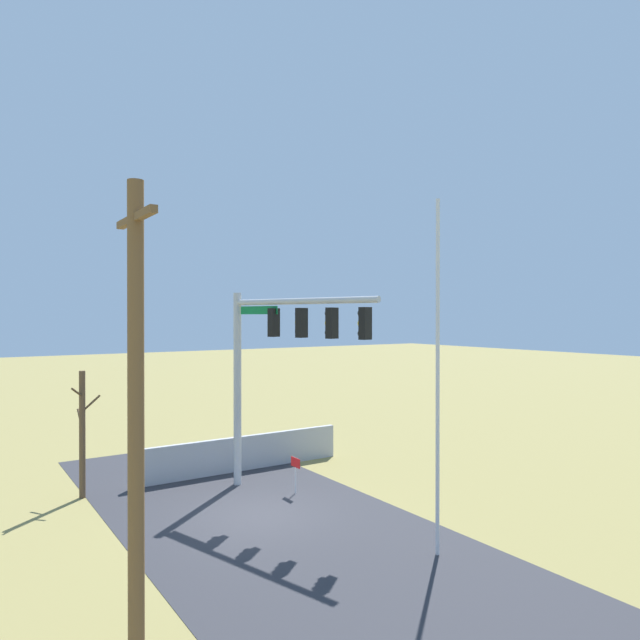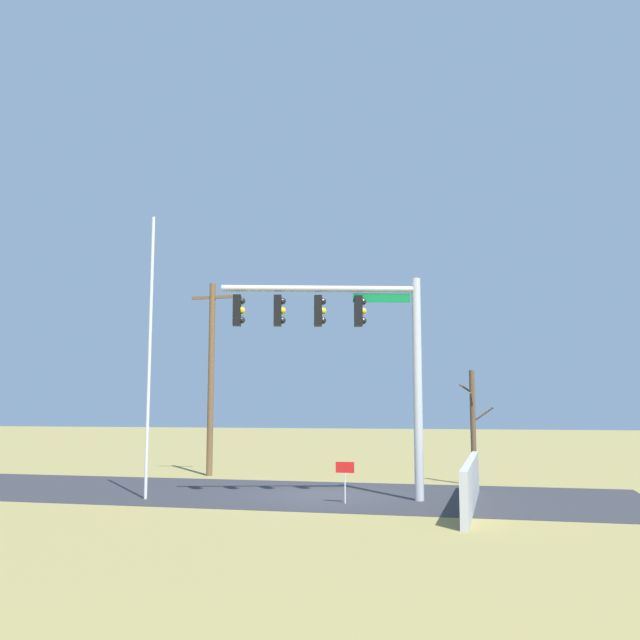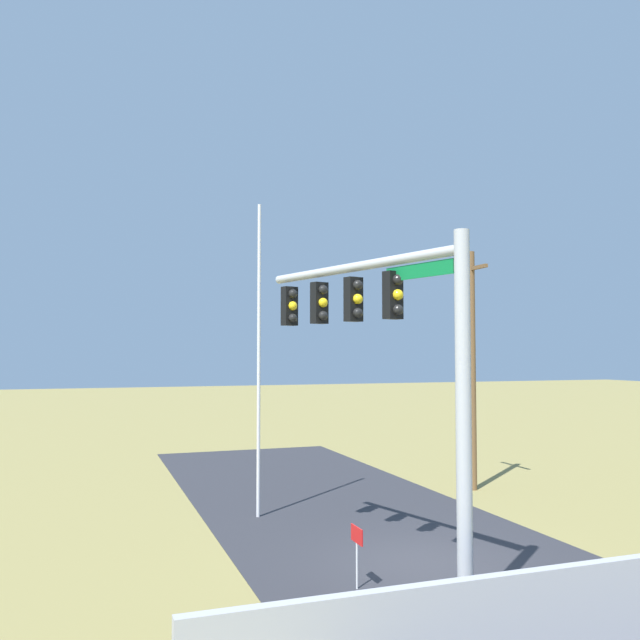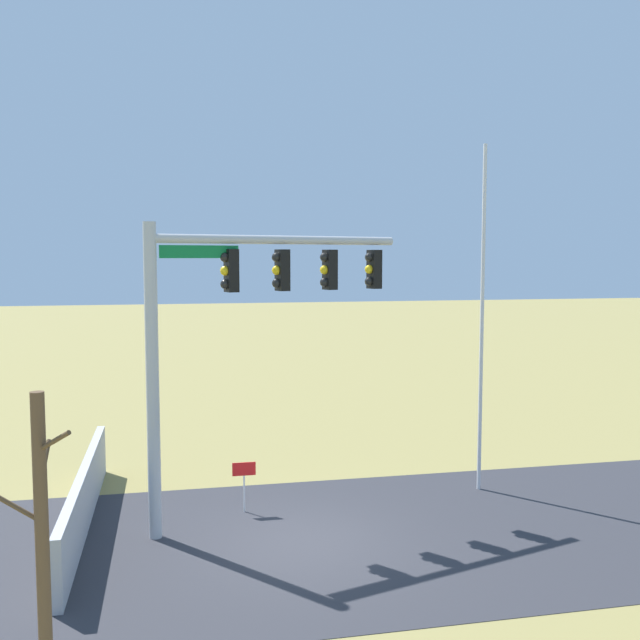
{
  "view_description": "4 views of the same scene",
  "coord_description": "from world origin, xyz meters",
  "px_view_note": "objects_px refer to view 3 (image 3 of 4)",
  "views": [
    {
      "loc": [
        -15.48,
        7.92,
        6.02
      ],
      "look_at": [
        -0.24,
        -2.15,
        5.91
      ],
      "focal_mm": 32.04,
      "sensor_mm": 36.0,
      "label": 1
    },
    {
      "loc": [
        5.61,
        -23.1,
        2.77
      ],
      "look_at": [
        0.33,
        -2.02,
        5.49
      ],
      "focal_mm": 40.08,
      "sensor_mm": 36.0,
      "label": 2
    },
    {
      "loc": [
        13.32,
        -7.15,
        4.66
      ],
      "look_at": [
        -0.75,
        -2.16,
        5.41
      ],
      "focal_mm": 36.98,
      "sensor_mm": 36.0,
      "label": 3
    },
    {
      "loc": [
        2.74,
        14.73,
        6.13
      ],
      "look_at": [
        -0.8,
        -2.21,
        4.6
      ],
      "focal_mm": 40.2,
      "sensor_mm": 36.0,
      "label": 4
    }
  ],
  "objects_px": {
    "flagpole": "(259,359)",
    "utility_pole": "(472,365)",
    "open_sign": "(357,543)",
    "signal_mast": "(389,339)"
  },
  "relations": [
    {
      "from": "signal_mast",
      "to": "utility_pole",
      "type": "distance_m",
      "value": 10.22
    },
    {
      "from": "flagpole",
      "to": "open_sign",
      "type": "xyz_separation_m",
      "value": [
        6.24,
        0.43,
        -3.59
      ]
    },
    {
      "from": "flagpole",
      "to": "utility_pole",
      "type": "bearing_deg",
      "value": 98.58
    },
    {
      "from": "utility_pole",
      "to": "open_sign",
      "type": "bearing_deg",
      "value": -44.97
    },
    {
      "from": "flagpole",
      "to": "utility_pole",
      "type": "distance_m",
      "value": 7.94
    },
    {
      "from": "flagpole",
      "to": "open_sign",
      "type": "height_order",
      "value": "flagpole"
    },
    {
      "from": "utility_pole",
      "to": "open_sign",
      "type": "xyz_separation_m",
      "value": [
        7.42,
        -7.41,
        -3.35
      ]
    },
    {
      "from": "open_sign",
      "to": "flagpole",
      "type": "bearing_deg",
      "value": -176.04
    },
    {
      "from": "flagpole",
      "to": "open_sign",
      "type": "bearing_deg",
      "value": 3.96
    },
    {
      "from": "signal_mast",
      "to": "open_sign",
      "type": "xyz_separation_m",
      "value": [
        -0.19,
        -0.63,
        -4.03
      ]
    }
  ]
}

